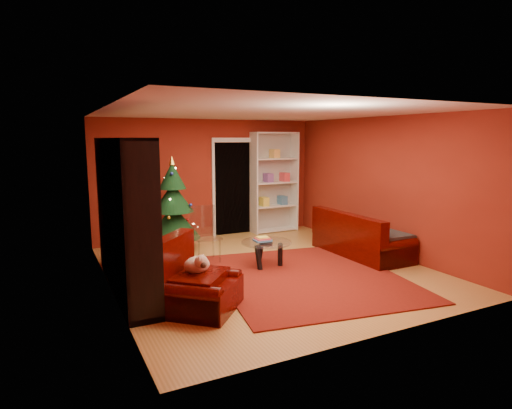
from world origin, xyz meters
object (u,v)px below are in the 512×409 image
christmas_tree (173,204)px  sofa (362,233)px  dog (197,265)px  coffee_table (266,254)px  gift_box_teal (165,245)px  armchair (199,281)px  gift_box_red (177,237)px  rug (308,277)px  acrylic_chair (206,237)px  media_unit (124,215)px  white_bookshelf (274,182)px

christmas_tree → sofa: (3.06, -1.98, -0.48)m
dog → coffee_table: (1.64, 1.19, -0.35)m
gift_box_teal → armchair: (-0.29, -2.89, 0.23)m
gift_box_red → sofa: 3.81m
rug → dog: (-1.97, -0.40, 0.57)m
dog → acrylic_chair: size_ratio=0.44×
gift_box_red → coffee_table: coffee_table is taller
media_unit → dog: (0.69, -1.19, -0.52)m
media_unit → dog: bearing=-59.2°
gift_box_teal → dog: (-0.30, -2.82, 0.42)m
rug → armchair: bearing=-166.6°
armchair → dog: bearing=45.0°
coffee_table → gift_box_teal: bearing=129.6°
dog → coffee_table: size_ratio=0.46×
gift_box_red → white_bookshelf: bearing=1.8°
rug → christmas_tree: size_ratio=1.76×
coffee_table → gift_box_red: bearing=110.5°
dog → acrylic_chair: bearing=19.1°
white_bookshelf → acrylic_chair: size_ratio=2.65×
media_unit → white_bookshelf: bearing=33.3°
media_unit → dog: 1.47m
gift_box_red → acrylic_chair: (0.06, -1.65, 0.34)m
rug → acrylic_chair: (-1.15, 1.52, 0.44)m
media_unit → armchair: (0.69, -1.26, -0.71)m
coffee_table → armchair: bearing=-142.4°
dog → media_unit: bearing=72.2°
gift_box_teal → white_bookshelf: bearing=16.1°
gift_box_teal → white_bookshelf: size_ratio=0.13×
media_unit → gift_box_teal: 2.12m
coffee_table → sofa: bearing=-3.8°
rug → acrylic_chair: bearing=127.1°
white_bookshelf → gift_box_red: bearing=-178.9°
media_unit → gift_box_teal: media_unit is taller
white_bookshelf → acrylic_chair: bearing=-144.3°
armchair → acrylic_chair: 2.15m
gift_box_teal → media_unit: bearing=-121.2°
white_bookshelf → media_unit: bearing=-148.2°
christmas_tree → dog: 3.11m
white_bookshelf → armchair: white_bookshelf is taller
white_bookshelf → coffee_table: 3.03m
gift_box_teal → white_bookshelf: white_bookshelf is taller
christmas_tree → gift_box_red: 0.97m
dog → acrylic_chair: 2.09m
white_bookshelf → dog: bearing=-131.6°
white_bookshelf → armchair: 4.93m
christmas_tree → dog: christmas_tree is taller
rug → sofa: size_ratio=1.67×
dog → christmas_tree: bearing=32.0°
dog → sofa: size_ratio=0.20×
rug → armchair: armchair is taller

